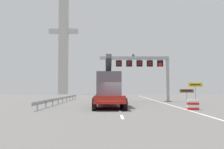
{
  "coord_description": "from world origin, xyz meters",
  "views": [
    {
      "loc": [
        -0.49,
        -24.06,
        1.97
      ],
      "look_at": [
        -0.61,
        9.16,
        3.64
      ],
      "focal_mm": 42.68,
      "sensor_mm": 36.0,
      "label": 1
    }
  ],
  "objects_px": {
    "heavy_haul_truck_red": "(109,88)",
    "crash_barrier_striped": "(194,105)",
    "overhead_lane_gantry": "(144,65)",
    "exit_sign_yellow": "(196,88)",
    "bridge_pylon_distant": "(64,42)",
    "tourist_info_sign_brown": "(188,92)"
  },
  "relations": [
    {
      "from": "tourist_info_sign_brown",
      "to": "bridge_pylon_distant",
      "type": "bearing_deg",
      "value": 116.56
    },
    {
      "from": "overhead_lane_gantry",
      "to": "crash_barrier_striped",
      "type": "relative_size",
      "value": 9.69
    },
    {
      "from": "overhead_lane_gantry",
      "to": "exit_sign_yellow",
      "type": "height_order",
      "value": "overhead_lane_gantry"
    },
    {
      "from": "heavy_haul_truck_red",
      "to": "exit_sign_yellow",
      "type": "xyz_separation_m",
      "value": [
        10.05,
        0.15,
        -0.03
      ]
    },
    {
      "from": "overhead_lane_gantry",
      "to": "heavy_haul_truck_red",
      "type": "bearing_deg",
      "value": -122.25
    },
    {
      "from": "overhead_lane_gantry",
      "to": "exit_sign_yellow",
      "type": "relative_size",
      "value": 3.99
    },
    {
      "from": "overhead_lane_gantry",
      "to": "tourist_info_sign_brown",
      "type": "relative_size",
      "value": 5.64
    },
    {
      "from": "exit_sign_yellow",
      "to": "heavy_haul_truck_red",
      "type": "bearing_deg",
      "value": -179.12
    },
    {
      "from": "overhead_lane_gantry",
      "to": "tourist_info_sign_brown",
      "type": "height_order",
      "value": "overhead_lane_gantry"
    },
    {
      "from": "bridge_pylon_distant",
      "to": "crash_barrier_striped",
      "type": "bearing_deg",
      "value": -68.98
    },
    {
      "from": "heavy_haul_truck_red",
      "to": "crash_barrier_striped",
      "type": "bearing_deg",
      "value": -39.71
    },
    {
      "from": "exit_sign_yellow",
      "to": "tourist_info_sign_brown",
      "type": "distance_m",
      "value": 2.8
    },
    {
      "from": "exit_sign_yellow",
      "to": "crash_barrier_striped",
      "type": "distance_m",
      "value": 7.14
    },
    {
      "from": "heavy_haul_truck_red",
      "to": "crash_barrier_striped",
      "type": "relative_size",
      "value": 13.42
    },
    {
      "from": "overhead_lane_gantry",
      "to": "tourist_info_sign_brown",
      "type": "distance_m",
      "value": 7.93
    },
    {
      "from": "bridge_pylon_distant",
      "to": "tourist_info_sign_brown",
      "type": "bearing_deg",
      "value": -63.44
    },
    {
      "from": "heavy_haul_truck_red",
      "to": "crash_barrier_striped",
      "type": "xyz_separation_m",
      "value": [
        7.74,
        -6.43,
        -1.54
      ]
    },
    {
      "from": "overhead_lane_gantry",
      "to": "heavy_haul_truck_red",
      "type": "height_order",
      "value": "overhead_lane_gantry"
    },
    {
      "from": "tourist_info_sign_brown",
      "to": "overhead_lane_gantry",
      "type": "bearing_deg",
      "value": 134.23
    },
    {
      "from": "heavy_haul_truck_red",
      "to": "bridge_pylon_distant",
      "type": "distance_m",
      "value": 55.65
    },
    {
      "from": "overhead_lane_gantry",
      "to": "exit_sign_yellow",
      "type": "xyz_separation_m",
      "value": [
        5.08,
        -7.72,
        -3.26
      ]
    },
    {
      "from": "overhead_lane_gantry",
      "to": "crash_barrier_striped",
      "type": "height_order",
      "value": "overhead_lane_gantry"
    }
  ]
}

